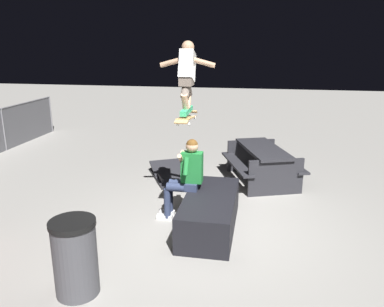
# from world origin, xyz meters

# --- Properties ---
(ground_plane) EXTENTS (40.00, 40.00, 0.00)m
(ground_plane) POSITION_xyz_m (0.00, 0.00, 0.00)
(ground_plane) COLOR gray
(ledge_box_main) EXTENTS (1.83, 0.79, 0.55)m
(ledge_box_main) POSITION_xyz_m (0.06, -0.00, 0.27)
(ledge_box_main) COLOR black
(ledge_box_main) RESTS_ON ground
(person_sitting_on_ledge) EXTENTS (0.59, 0.75, 1.38)m
(person_sitting_on_ledge) POSITION_xyz_m (0.33, 0.45, 0.78)
(person_sitting_on_ledge) COLOR #2D3856
(person_sitting_on_ledge) RESTS_ON ground
(skateboard) EXTENTS (1.02, 0.22, 0.13)m
(skateboard) POSITION_xyz_m (0.51, 0.46, 1.69)
(skateboard) COLOR #AD8451
(skater_airborne) EXTENTS (0.62, 0.89, 1.12)m
(skater_airborne) POSITION_xyz_m (0.57, 0.46, 2.37)
(skater_airborne) COLOR #2D9E66
(kicker_ramp) EXTENTS (1.46, 1.23, 0.33)m
(kicker_ramp) POSITION_xyz_m (2.24, 1.15, 0.05)
(kicker_ramp) COLOR #28282D
(kicker_ramp) RESTS_ON ground
(picnic_table_back) EXTENTS (2.06, 1.84, 0.75)m
(picnic_table_back) POSITION_xyz_m (2.39, -0.79, 0.50)
(picnic_table_back) COLOR #28282D
(picnic_table_back) RESTS_ON ground
(trash_bin) EXTENTS (0.53, 0.53, 0.93)m
(trash_bin) POSITION_xyz_m (-1.84, 1.30, 0.47)
(trash_bin) COLOR #47474C
(trash_bin) RESTS_ON ground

